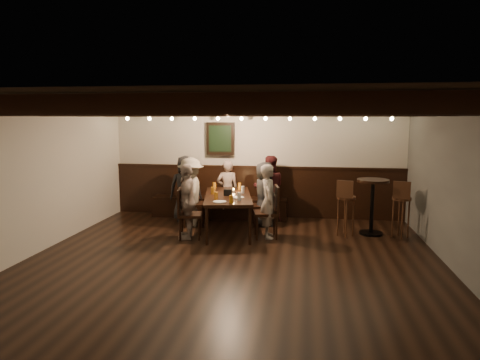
% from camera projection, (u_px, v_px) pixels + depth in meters
% --- Properties ---
extents(room, '(7.00, 7.00, 7.00)m').
position_uv_depth(room, '(235.00, 176.00, 8.39)').
color(room, black).
rests_on(room, ground).
extents(dining_table, '(1.21, 2.06, 0.72)m').
position_uv_depth(dining_table, '(228.00, 198.00, 8.30)').
color(dining_table, black).
rests_on(dining_table, floor).
extents(chair_left_near, '(0.52, 0.52, 0.97)m').
position_uv_depth(chair_left_near, '(193.00, 212.00, 8.77)').
color(chair_left_near, black).
rests_on(chair_left_near, floor).
extents(chair_left_far, '(0.49, 0.49, 0.92)m').
position_uv_depth(chair_left_far, '(189.00, 223.00, 7.88)').
color(chair_left_far, black).
rests_on(chair_left_far, floor).
extents(chair_right_near, '(0.46, 0.46, 0.86)m').
position_uv_depth(chair_right_near, '(263.00, 213.00, 8.83)').
color(chair_right_near, black).
rests_on(chair_right_near, floor).
extents(chair_right_far, '(0.52, 0.52, 0.97)m').
position_uv_depth(chair_right_far, '(267.00, 222.00, 7.93)').
color(chair_right_far, black).
rests_on(chair_right_far, floor).
extents(person_bench_left, '(0.76, 0.57, 1.42)m').
position_uv_depth(person_bench_left, '(186.00, 188.00, 9.15)').
color(person_bench_left, black).
rests_on(person_bench_left, floor).
extents(person_bench_centre, '(0.52, 0.39, 1.30)m').
position_uv_depth(person_bench_centre, '(228.00, 190.00, 9.34)').
color(person_bench_centre, gray).
rests_on(person_bench_centre, floor).
extents(person_bench_right, '(0.77, 0.65, 1.41)m').
position_uv_depth(person_bench_right, '(269.00, 188.00, 9.21)').
color(person_bench_right, '#4E1A1E').
rests_on(person_bench_right, floor).
extents(person_left_near, '(0.69, 1.00, 1.42)m').
position_uv_depth(person_left_near, '(191.00, 192.00, 8.71)').
color(person_left_near, gray).
rests_on(person_left_near, floor).
extents(person_left_far, '(0.48, 0.86, 1.38)m').
position_uv_depth(person_left_far, '(187.00, 201.00, 7.82)').
color(person_left_far, gray).
rests_on(person_left_far, floor).
extents(person_right_near, '(0.53, 0.71, 1.32)m').
position_uv_depth(person_right_near, '(264.00, 194.00, 8.77)').
color(person_right_near, '#262729').
rests_on(person_right_near, floor).
extents(person_right_far, '(0.42, 0.55, 1.37)m').
position_uv_depth(person_right_far, '(269.00, 201.00, 7.88)').
color(person_right_far, gray).
rests_on(person_right_far, floor).
extents(pint_a, '(0.07, 0.07, 0.14)m').
position_uv_depth(pint_a, '(214.00, 186.00, 8.96)').
color(pint_a, '#BF7219').
rests_on(pint_a, dining_table).
extents(pint_b, '(0.07, 0.07, 0.14)m').
position_uv_depth(pint_b, '(240.00, 186.00, 8.93)').
color(pint_b, '#BF7219').
rests_on(pint_b, dining_table).
extents(pint_c, '(0.07, 0.07, 0.14)m').
position_uv_depth(pint_c, '(213.00, 191.00, 8.37)').
color(pint_c, '#BF7219').
rests_on(pint_c, dining_table).
extents(pint_d, '(0.07, 0.07, 0.14)m').
position_uv_depth(pint_d, '(243.00, 190.00, 8.49)').
color(pint_d, silver).
rests_on(pint_d, dining_table).
extents(pint_e, '(0.07, 0.07, 0.14)m').
position_uv_depth(pint_e, '(216.00, 196.00, 7.83)').
color(pint_e, '#BF7219').
rests_on(pint_e, dining_table).
extents(pint_f, '(0.07, 0.07, 0.14)m').
position_uv_depth(pint_f, '(239.00, 197.00, 7.74)').
color(pint_f, silver).
rests_on(pint_f, dining_table).
extents(pint_g, '(0.07, 0.07, 0.14)m').
position_uv_depth(pint_g, '(231.00, 199.00, 7.49)').
color(pint_g, '#BF7219').
rests_on(pint_g, dining_table).
extents(plate_near, '(0.24, 0.24, 0.01)m').
position_uv_depth(plate_near, '(220.00, 202.00, 7.59)').
color(plate_near, white).
rests_on(plate_near, dining_table).
extents(plate_far, '(0.24, 0.24, 0.01)m').
position_uv_depth(plate_far, '(238.00, 197.00, 8.00)').
color(plate_far, white).
rests_on(plate_far, dining_table).
extents(condiment_caddy, '(0.15, 0.10, 0.12)m').
position_uv_depth(condiment_caddy, '(228.00, 192.00, 8.23)').
color(condiment_caddy, black).
rests_on(condiment_caddy, dining_table).
extents(candle, '(0.05, 0.05, 0.05)m').
position_uv_depth(candle, '(234.00, 191.00, 8.59)').
color(candle, beige).
rests_on(candle, dining_table).
extents(high_top_table, '(0.60, 0.60, 1.06)m').
position_uv_depth(high_top_table, '(372.00, 198.00, 8.08)').
color(high_top_table, black).
rests_on(high_top_table, floor).
extents(bar_stool_left, '(0.36, 0.38, 1.08)m').
position_uv_depth(bar_stool_left, '(346.00, 215.00, 8.00)').
color(bar_stool_left, '#362011').
rests_on(bar_stool_left, floor).
extents(bar_stool_right, '(0.36, 0.38, 1.08)m').
position_uv_depth(bar_stool_right, '(401.00, 217.00, 7.90)').
color(bar_stool_right, '#362011').
rests_on(bar_stool_right, floor).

